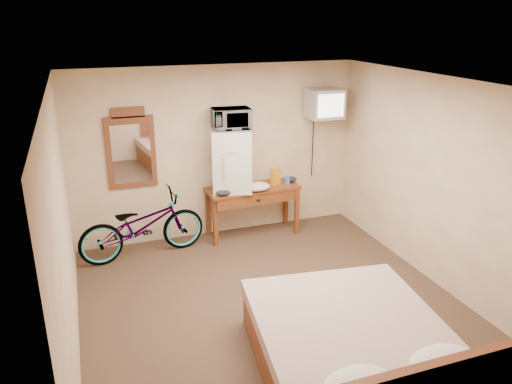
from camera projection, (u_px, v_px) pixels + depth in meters
room at (277, 207)px, 5.21m from camera, size 4.60×4.64×2.50m
desk at (253, 195)px, 7.34m from camera, size 1.38×0.59×0.75m
mini_fridge at (232, 160)px, 7.08m from camera, size 0.67×0.65×0.89m
microwave at (231, 119)px, 6.88m from camera, size 0.55×0.40×0.29m
snack_bag at (275, 176)px, 7.39m from camera, size 0.15×0.12×0.27m
blue_cup at (287, 180)px, 7.42m from camera, size 0.08×0.08×0.13m
cloth_cream at (257, 187)px, 7.17m from camera, size 0.38×0.29×0.12m
cloth_dark_a at (224, 192)px, 6.98m from camera, size 0.23×0.17×0.09m
cloth_dark_b at (291, 179)px, 7.54m from camera, size 0.18×0.15×0.08m
crt_television at (324, 103)px, 7.27m from camera, size 0.49×0.58×0.43m
wall_mirror at (131, 149)px, 6.78m from camera, size 0.66×0.04×1.12m
bicycle at (142, 225)px, 6.75m from camera, size 1.78×0.82×0.90m
bed at (359, 357)px, 4.40m from camera, size 1.93×2.40×0.90m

